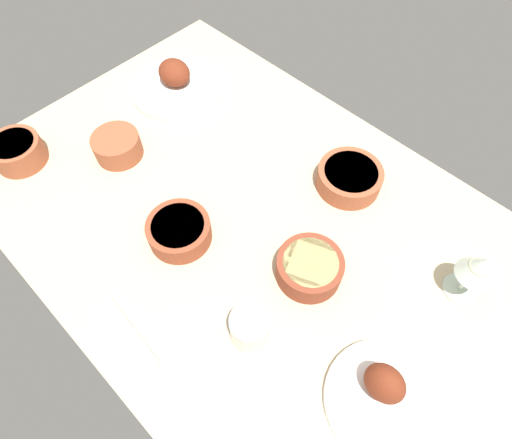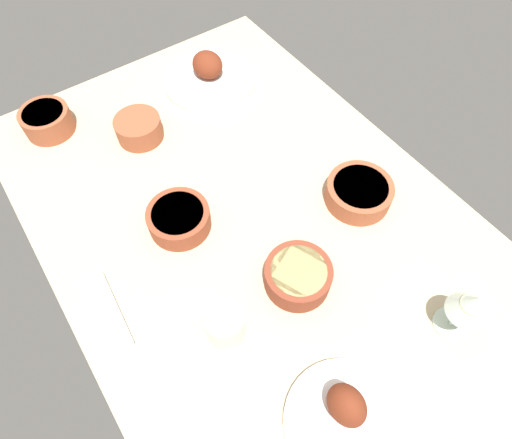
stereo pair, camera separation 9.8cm
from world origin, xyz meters
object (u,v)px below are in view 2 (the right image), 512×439
object	(u,v)px
bowl_potatoes	(139,128)
plate_near_viewer	(346,418)
bowl_pasta	(298,276)
plate_far_side	(209,75)
bowl_soup	(359,192)
wine_glass	(470,306)
bowl_sauce	(179,218)
water_tumbler	(225,324)
fork_loose	(116,307)
bowl_onions	(47,120)

from	to	relation	value
bowl_potatoes	plate_near_viewer	bearing A→B (deg)	-1.27
bowl_pasta	plate_near_viewer	bearing A→B (deg)	-20.30
plate_far_side	bowl_soup	size ratio (longest dim) A/B	1.72
bowl_potatoes	wine_glass	world-z (taller)	wine_glass
bowl_sauce	water_tumbler	distance (cm)	27.77
plate_far_side	bowl_pasta	size ratio (longest dim) A/B	1.90
water_tumbler	bowl_potatoes	bearing A→B (deg)	169.80
bowl_sauce	wine_glass	xyz separation A→B (cm)	(52.34, 32.97, 6.99)
bowl_sauce	fork_loose	world-z (taller)	bowl_sauce
water_tumbler	bowl_sauce	bearing A→B (deg)	169.54
fork_loose	plate_near_viewer	bearing A→B (deg)	33.67
wine_glass	fork_loose	xyz separation A→B (cm)	(-42.43, -54.03, -9.53)
bowl_soup	bowl_sauce	bearing A→B (deg)	-115.24
bowl_onions	water_tumbler	world-z (taller)	water_tumbler
plate_far_side	bowl_potatoes	bearing A→B (deg)	-72.44
bowl_soup	plate_near_viewer	bearing A→B (deg)	-44.99
plate_far_side	fork_loose	bearing A→B (deg)	-47.39
plate_far_side	bowl_onions	distance (cm)	46.23
plate_near_viewer	bowl_sauce	world-z (taller)	plate_near_viewer
plate_near_viewer	bowl_pasta	xyz separation A→B (cm)	(-26.34, 9.74, 0.87)
plate_far_side	water_tumbler	xyz separation A→B (cm)	(66.35, -37.21, 1.97)
bowl_potatoes	bowl_pasta	xyz separation A→B (cm)	(57.55, 7.89, -0.12)
bowl_pasta	fork_loose	distance (cm)	38.42
wine_glass	water_tumbler	size ratio (longest dim) A/B	1.70
wine_glass	water_tumbler	world-z (taller)	wine_glass
bowl_pasta	fork_loose	bearing A→B (deg)	-116.43
bowl_potatoes	bowl_sauce	size ratio (longest dim) A/B	0.84
bowl_soup	bowl_pasta	size ratio (longest dim) A/B	1.11
bowl_potatoes	wine_glass	bearing A→B (deg)	18.41
bowl_onions	bowl_pasta	size ratio (longest dim) A/B	0.91
plate_far_side	bowl_potatoes	world-z (taller)	plate_far_side
bowl_soup	bowl_sauce	size ratio (longest dim) A/B	1.09
plate_near_viewer	bowl_potatoes	distance (cm)	83.92
bowl_pasta	bowl_sauce	world-z (taller)	bowl_pasta
plate_near_viewer	water_tumbler	bearing A→B (deg)	-161.80
bowl_sauce	water_tumbler	world-z (taller)	water_tumbler
plate_far_side	wine_glass	xyz separation A→B (cm)	(91.40, 0.80, 7.78)
water_tumbler	plate_far_side	bearing A→B (deg)	150.72
bowl_pasta	water_tumbler	size ratio (longest dim) A/B	1.73
bowl_sauce	bowl_soup	bearing A→B (deg)	64.76
water_tumbler	bowl_onions	bearing A→B (deg)	-173.60
bowl_onions	bowl_potatoes	xyz separation A→B (cm)	(16.36, 18.73, -0.21)
bowl_onions	bowl_soup	bearing A→B (deg)	38.59
bowl_pasta	water_tumbler	world-z (taller)	water_tumbler
plate_near_viewer	bowl_potatoes	bearing A→B (deg)	178.73
bowl_potatoes	water_tumbler	bearing A→B (deg)	-10.20
plate_far_side	water_tumbler	bearing A→B (deg)	-29.28
bowl_potatoes	water_tumbler	size ratio (longest dim) A/B	1.47
bowl_potatoes	bowl_pasta	size ratio (longest dim) A/B	0.85
bowl_potatoes	fork_loose	world-z (taller)	bowl_potatoes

